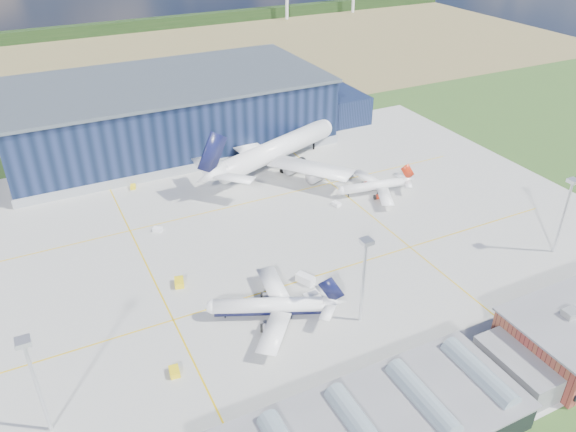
# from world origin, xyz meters

# --- Properties ---
(ground) EXTENTS (600.00, 600.00, 0.00)m
(ground) POSITION_xyz_m (0.00, 0.00, 0.00)
(ground) COLOR #2D491B
(ground) RESTS_ON ground
(apron) EXTENTS (220.00, 160.00, 0.08)m
(apron) POSITION_xyz_m (0.00, 10.00, 0.03)
(apron) COLOR gray
(apron) RESTS_ON ground
(farmland) EXTENTS (600.00, 220.00, 0.01)m
(farmland) POSITION_xyz_m (0.00, 220.00, 0.00)
(farmland) COLOR olive
(farmland) RESTS_ON ground
(treeline) EXTENTS (600.00, 8.00, 8.00)m
(treeline) POSITION_xyz_m (0.00, 300.00, 4.00)
(treeline) COLOR black
(treeline) RESTS_ON ground
(hangar) EXTENTS (145.00, 62.00, 26.10)m
(hangar) POSITION_xyz_m (2.81, 94.80, 11.62)
(hangar) COLOR black
(hangar) RESTS_ON ground
(glass_concourse) EXTENTS (78.00, 23.00, 8.60)m
(glass_concourse) POSITION_xyz_m (-6.45, -60.00, 3.69)
(glass_concourse) COLOR black
(glass_concourse) RESTS_ON ground
(light_mast_west) EXTENTS (2.60, 2.60, 23.00)m
(light_mast_west) POSITION_xyz_m (-60.00, -30.00, 15.43)
(light_mast_west) COLOR silver
(light_mast_west) RESTS_ON ground
(light_mast_center) EXTENTS (2.60, 2.60, 23.00)m
(light_mast_center) POSITION_xyz_m (10.00, -30.00, 15.43)
(light_mast_center) COLOR silver
(light_mast_center) RESTS_ON ground
(light_mast_east) EXTENTS (2.60, 2.60, 23.00)m
(light_mast_east) POSITION_xyz_m (75.00, -30.00, 15.43)
(light_mast_east) COLOR silver
(light_mast_east) RESTS_ON ground
(airliner_navy) EXTENTS (44.41, 44.04, 11.01)m
(airliner_navy) POSITION_xyz_m (-8.94, -19.17, 5.51)
(airliner_navy) COLOR white
(airliner_navy) RESTS_ON ground
(airliner_red) EXTENTS (32.32, 31.81, 9.18)m
(airliner_red) POSITION_xyz_m (48.70, 22.00, 4.59)
(airliner_red) COLOR white
(airliner_red) RESTS_ON ground
(airliner_widebody) EXTENTS (88.40, 87.57, 22.34)m
(airliner_widebody) POSITION_xyz_m (28.62, 55.00, 11.17)
(airliner_widebody) COLOR white
(airliner_widebody) RESTS_ON ground
(gse_tug_a) EXTENTS (3.19, 4.27, 1.59)m
(gse_tug_a) POSITION_xyz_m (-24.56, 2.61, 0.80)
(gse_tug_a) COLOR yellow
(gse_tug_a) RESTS_ON ground
(gse_tug_b) EXTENTS (2.44, 3.35, 1.35)m
(gse_tug_b) POSITION_xyz_m (-34.70, -26.86, 0.68)
(gse_tug_b) COLOR yellow
(gse_tug_b) RESTS_ON ground
(gse_van_a) EXTENTS (5.00, 2.65, 2.09)m
(gse_van_a) POSITION_xyz_m (3.56, -18.07, 1.04)
(gse_van_a) COLOR white
(gse_van_a) RESTS_ON ground
(gse_cart_a) EXTENTS (2.50, 3.13, 1.19)m
(gse_cart_a) POSITION_xyz_m (33.58, 20.52, 0.59)
(gse_cart_a) COLOR white
(gse_cart_a) RESTS_ON ground
(gse_van_b) EXTENTS (4.19, 5.46, 2.28)m
(gse_van_b) POSITION_xyz_m (5.24, -11.12, 1.14)
(gse_van_b) COLOR white
(gse_van_b) RESTS_ON ground
(gse_tug_c) EXTENTS (2.42, 3.15, 1.22)m
(gse_tug_c) POSITION_xyz_m (-22.65, 62.00, 0.61)
(gse_tug_c) COLOR yellow
(gse_tug_c) RESTS_ON ground
(gse_cart_b) EXTENTS (3.33, 3.11, 1.20)m
(gse_cart_b) POSITION_xyz_m (-22.49, 31.03, 0.60)
(gse_cart_b) COLOR white
(gse_cart_b) RESTS_ON ground
(car_a) EXTENTS (3.46, 2.01, 1.11)m
(car_a) POSITION_xyz_m (26.43, -46.04, 0.55)
(car_a) COLOR #99999E
(car_a) RESTS_ON ground
(car_b) EXTENTS (3.64, 2.16, 1.13)m
(car_b) POSITION_xyz_m (-6.15, -19.78, 0.57)
(car_b) COLOR #99999E
(car_b) RESTS_ON ground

